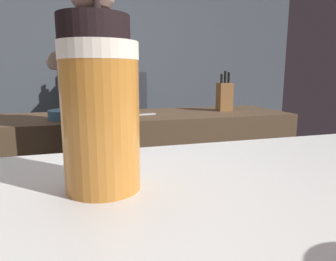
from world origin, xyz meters
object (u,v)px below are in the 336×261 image
Objects in this scene: pint_glass_far at (101,118)px; bottle_olive_oil at (103,64)px; mixing_bowl at (66,115)px; bartender at (98,120)px; bottle_hot_sauce at (75,64)px; chefs_knife at (138,115)px; knife_block at (225,96)px; bottle_vinegar at (77,64)px; bottle_soy at (120,62)px.

pint_glass_far is 0.70× the size of bottle_olive_oil.
bottle_olive_oil reaches higher than mixing_bowl.
bottle_hot_sauce is (-0.10, 1.58, 0.31)m from bartender.
chefs_knife is 1.12× the size of bottle_olive_oil.
mixing_bowl is 0.94× the size of bottle_olive_oil.
bottle_olive_oil reaches higher than knife_block.
bottle_olive_oil is (-0.75, 1.17, 0.26)m from knife_block.
bottle_vinegar reaches higher than knife_block.
bottle_soy reaches higher than mixing_bowl.
knife_block is 1.37× the size of bottle_vinegar.
bottle_hot_sauce reaches higher than chefs_knife.
bartender is 1.04m from knife_block.
knife_block is at bearing -51.20° from bottle_vinegar.
mixing_bowl is 1.58m from pint_glass_far.
bottle_olive_oil is (0.34, 1.27, 0.34)m from mixing_bowl.
pint_glass_far reaches higher than knife_block.
pint_glass_far is 0.79× the size of bottle_hot_sauce.
bartender is 7.04× the size of chefs_knife.
bottle_vinegar is (-0.25, 0.09, -0.00)m from bottle_olive_oil.
chefs_knife is 1.41m from bottle_vinegar.
bartender is at bearing -96.23° from bottle_olive_oil.
bottle_hot_sauce is (-0.37, 1.17, 0.35)m from chefs_knife.
knife_block is at bearing -65.21° from bottle_soy.
bottle_hot_sauce reaches higher than mixing_bowl.
mixing_bowl is 1.05× the size of bottle_hot_sauce.
mixing_bowl is at bearing 175.14° from chefs_knife.
mixing_bowl is at bearing -105.00° from bottle_olive_oil.
knife_block is 1.41m from bottle_olive_oil.
mixing_bowl is (-0.16, 0.36, -0.01)m from bartender.
pint_glass_far is at bearing -120.86° from knife_block.
bottle_soy reaches higher than bottle_olive_oil.
chefs_knife is 1.60× the size of pint_glass_far.
chefs_knife is at bearing -40.93° from bartender.
bartender is 8.86× the size of bottle_hot_sauce.
knife_block is at bearing 5.53° from mixing_bowl.
mixing_bowl is at bearing 93.35° from pint_glass_far.
bottle_olive_oil is (0.27, 0.06, 0.01)m from bottle_hot_sauce.
knife_block reaches higher than chefs_knife.
chefs_knife is 1.15× the size of bottle_vinegar.
bottle_hot_sauce is (-0.02, 2.78, 0.13)m from pint_glass_far.
bottle_soy is at bearing -0.57° from bottle_vinegar.
bartender is 0.40m from mixing_bowl.
bottle_soy is (0.07, 1.31, 0.38)m from chefs_knife.
knife_block is (0.93, 0.47, 0.06)m from bartender.
mixing_bowl reaches higher than chefs_knife.
bottle_soy is 0.19m from bottle_olive_oil.
knife_block is 1.53m from bottle_hot_sauce.
bartender is 1.61m from bottle_hot_sauce.
chefs_knife is 0.91× the size of bottle_soy.
bottle_vinegar is at bearing 128.80° from knife_block.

